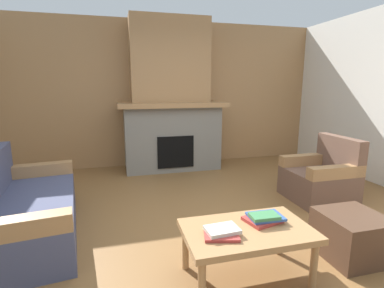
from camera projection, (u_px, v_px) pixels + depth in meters
ground at (219, 235)px, 2.98m from camera, size 9.00×9.00×0.00m
wall_back_wood_panel at (167, 95)px, 5.56m from camera, size 6.00×0.12×2.70m
fireplace at (171, 106)px, 5.24m from camera, size 1.90×0.82×2.70m
couch at (23, 210)px, 2.90m from camera, size 1.07×1.90×0.85m
armchair at (321, 178)px, 3.88m from camera, size 0.76×0.76×0.85m
coffee_table at (247, 235)px, 2.25m from camera, size 1.00×0.60×0.43m
ottoman at (352, 236)px, 2.57m from camera, size 0.52×0.52×0.40m
book_stack_near_edge at (222, 232)px, 2.13m from camera, size 0.29×0.25×0.05m
book_stack_center at (264, 218)px, 2.34m from camera, size 0.33×0.28×0.07m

